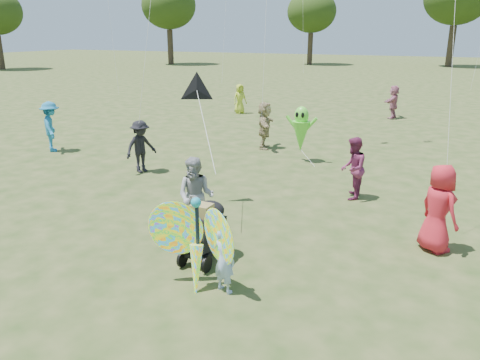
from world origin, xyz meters
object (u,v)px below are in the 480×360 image
at_px(crowd_g, 240,99).
at_px(alien_kite, 301,131).
at_px(adult_man, 196,196).
at_px(crowd_e, 353,168).
at_px(butterfly_kite, 197,244).
at_px(crowd_i, 51,127).
at_px(crowd_j, 393,102).
at_px(crowd_b, 141,147).
at_px(crowd_d, 265,125).
at_px(child_girl, 224,260).
at_px(jogging_stroller, 205,228).
at_px(crowd_a, 439,208).

distance_m(crowd_g, alien_kite, 9.35).
distance_m(adult_man, crowd_e, 4.16).
relative_size(crowd_e, butterfly_kite, 0.88).
bearing_deg(crowd_i, crowd_j, -84.69).
bearing_deg(crowd_b, butterfly_kite, -116.25).
relative_size(crowd_d, alien_kite, 0.93).
relative_size(crowd_d, crowd_g, 1.12).
bearing_deg(child_girl, alien_kite, -63.66).
bearing_deg(crowd_e, alien_kite, -148.26).
relative_size(adult_man, alien_kite, 0.90).
distance_m(crowd_d, crowd_i, 7.24).
relative_size(crowd_e, crowd_g, 1.05).
bearing_deg(crowd_g, alien_kite, -107.55).
relative_size(crowd_e, crowd_i, 0.90).
distance_m(crowd_e, jogging_stroller, 4.67).
distance_m(adult_man, crowd_j, 15.55).
bearing_deg(crowd_g, jogging_stroller, -121.46).
relative_size(crowd_a, crowd_b, 1.10).
bearing_deg(crowd_d, crowd_a, -152.12).
bearing_deg(jogging_stroller, crowd_g, 114.30).
bearing_deg(child_girl, crowd_e, -82.75).
bearing_deg(crowd_g, crowd_d, -112.64).
distance_m(crowd_d, crowd_j, 8.77).
bearing_deg(adult_man, crowd_d, 89.65).
bearing_deg(jogging_stroller, alien_kite, 95.97).
xyz_separation_m(crowd_d, crowd_i, (-6.38, -3.42, 0.03)).
height_order(crowd_d, crowd_j, crowd_d).
bearing_deg(crowd_g, crowd_j, -40.05).
distance_m(adult_man, alien_kite, 6.16).
bearing_deg(alien_kite, crowd_i, -164.24).
bearing_deg(crowd_a, butterfly_kite, 86.38).
relative_size(crowd_d, butterfly_kite, 0.94).
bearing_deg(crowd_e, crowd_i, -99.54).
relative_size(crowd_a, crowd_e, 1.09).
xyz_separation_m(crowd_a, crowd_b, (-8.04, 1.93, -0.07)).
xyz_separation_m(crowd_d, alien_kite, (1.67, -1.14, 0.16)).
xyz_separation_m(crowd_e, alien_kite, (-2.20, 2.76, 0.21)).
bearing_deg(crowd_a, jogging_stroller, 74.57).
xyz_separation_m(crowd_d, jogging_stroller, (2.22, -8.26, -0.20)).
bearing_deg(butterfly_kite, crowd_g, 112.61).
bearing_deg(crowd_b, crowd_i, 99.91).
bearing_deg(child_girl, crowd_d, -54.85).
bearing_deg(crowd_b, crowd_j, -3.29).
relative_size(crowd_d, jogging_stroller, 1.49).
bearing_deg(crowd_j, crowd_g, -65.84).
relative_size(crowd_j, butterfly_kite, 0.88).
height_order(adult_man, jogging_stroller, adult_man).
xyz_separation_m(child_girl, crowd_b, (-5.14, 4.88, 0.21)).
bearing_deg(crowd_e, crowd_g, -149.69).
bearing_deg(crowd_a, crowd_g, -7.55).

